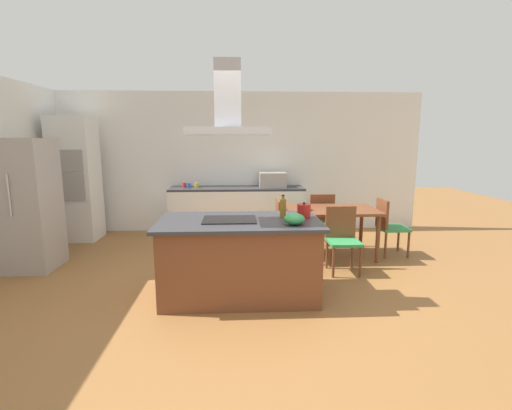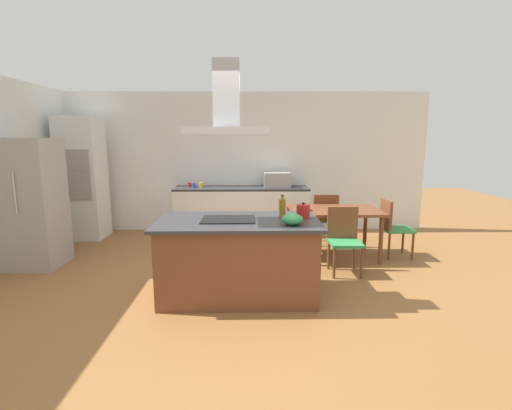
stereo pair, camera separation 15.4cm
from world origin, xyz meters
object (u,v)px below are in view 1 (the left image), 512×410
(coffee_mug_blue, at_px, (189,185))
(refrigerator, at_px, (23,205))
(olive_oil_bottle, at_px, (283,208))
(wall_oven_stack, at_px, (76,179))
(coffee_mug_red, at_px, (184,185))
(tea_kettle, at_px, (304,211))
(mixing_bowl, at_px, (294,219))
(cooktop, at_px, (229,220))
(chair_at_right_end, at_px, (388,223))
(countertop_microwave, at_px, (273,180))
(dining_table, at_px, (331,214))
(chair_at_left_end, at_px, (271,225))
(chair_facing_island, at_px, (342,235))
(coffee_mug_yellow, at_px, (197,185))
(chair_facing_back_wall, at_px, (321,215))
(range_hood, at_px, (228,111))

(coffee_mug_blue, height_order, refrigerator, refrigerator)
(olive_oil_bottle, distance_m, wall_oven_stack, 4.23)
(coffee_mug_red, height_order, refrigerator, refrigerator)
(tea_kettle, xyz_separation_m, mixing_bowl, (-0.17, -0.34, -0.02))
(cooktop, xyz_separation_m, chair_at_right_end, (2.44, 1.42, -0.40))
(coffee_mug_blue, xyz_separation_m, wall_oven_stack, (-1.97, -0.22, 0.16))
(countertop_microwave, relative_size, dining_table, 0.36)
(wall_oven_stack, xyz_separation_m, chair_at_left_end, (3.40, -1.23, -0.59))
(coffee_mug_blue, xyz_separation_m, chair_at_left_end, (1.43, -1.45, -0.44))
(coffee_mug_blue, bearing_deg, coffee_mug_red, 140.01)
(coffee_mug_red, distance_m, chair_at_right_end, 3.71)
(mixing_bowl, distance_m, chair_at_left_end, 1.74)
(cooktop, height_order, chair_facing_island, cooktop)
(chair_facing_island, bearing_deg, chair_at_left_end, 143.99)
(cooktop, height_order, countertop_microwave, countertop_microwave)
(tea_kettle, relative_size, chair_at_left_end, 0.23)
(coffee_mug_blue, relative_size, refrigerator, 0.05)
(coffee_mug_red, bearing_deg, cooktop, -72.86)
(coffee_mug_blue, height_order, chair_at_left_end, coffee_mug_blue)
(coffee_mug_yellow, relative_size, wall_oven_stack, 0.04)
(countertop_microwave, bearing_deg, chair_facing_island, -70.36)
(refrigerator, distance_m, chair_at_left_end, 3.52)
(coffee_mug_yellow, xyz_separation_m, chair_at_left_end, (1.29, -1.49, -0.44))
(chair_facing_back_wall, height_order, chair_at_left_end, same)
(cooktop, distance_m, coffee_mug_yellow, 2.99)
(countertop_microwave, bearing_deg, refrigerator, -153.71)
(mixing_bowl, xyz_separation_m, dining_table, (0.83, 1.67, -0.30))
(mixing_bowl, bearing_deg, olive_oil_bottle, 100.19)
(coffee_mug_blue, bearing_deg, chair_facing_island, -42.12)
(countertop_microwave, relative_size, chair_at_right_end, 0.56)
(coffee_mug_red, distance_m, refrigerator, 2.71)
(coffee_mug_yellow, bearing_deg, refrigerator, -140.18)
(range_hood, bearing_deg, coffee_mug_red, 107.14)
(range_hood, bearing_deg, chair_facing_island, 26.25)
(chair_at_left_end, bearing_deg, chair_facing_back_wall, 36.01)
(countertop_microwave, bearing_deg, cooktop, -104.92)
(chair_facing_back_wall, bearing_deg, chair_facing_island, -90.00)
(cooktop, bearing_deg, tea_kettle, 5.67)
(mixing_bowl, bearing_deg, range_hood, 159.96)
(chair_facing_back_wall, bearing_deg, wall_oven_stack, 172.57)
(coffee_mug_blue, bearing_deg, dining_table, -31.80)
(chair_facing_island, relative_size, chair_at_right_end, 1.00)
(chair_at_left_end, distance_m, range_hood, 2.22)
(olive_oil_bottle, bearing_deg, wall_oven_stack, 143.82)
(olive_oil_bottle, distance_m, chair_at_left_end, 1.37)
(olive_oil_bottle, bearing_deg, refrigerator, 165.03)
(olive_oil_bottle, height_order, chair_at_left_end, olive_oil_bottle)
(chair_facing_island, bearing_deg, dining_table, 90.00)
(refrigerator, bearing_deg, olive_oil_bottle, -14.97)
(mixing_bowl, distance_m, chair_at_right_end, 2.46)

